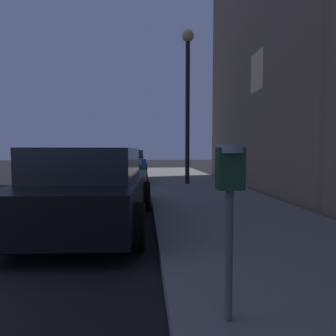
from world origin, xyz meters
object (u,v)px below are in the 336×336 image
street_lamp (188,83)px  car_red (133,158)px  car_green (121,166)px  car_blue (129,161)px  car_black (92,187)px  parking_meter (230,188)px

street_lamp → car_red: bearing=99.8°
car_red → street_lamp: (2.58, -15.00, 3.15)m
car_green → car_blue: 6.50m
car_black → parking_meter: bearing=-64.3°
parking_meter → car_red: bearing=93.8°
car_red → car_black: bearing=-90.0°
parking_meter → car_blue: size_ratio=0.28×
car_black → street_lamp: bearing=63.1°
car_red → street_lamp: 15.54m
car_green → car_blue: bearing=90.0°
parking_meter → car_red: 23.42m
parking_meter → car_blue: car_blue is taller
car_black → car_green: bearing=90.0°
car_green → street_lamp: size_ratio=0.80×
parking_meter → street_lamp: street_lamp is taller
car_green → car_red: size_ratio=1.03×
car_black → car_blue: bearing=90.0°
parking_meter → car_red: car_red is taller
parking_meter → car_black: car_black is taller
car_red → car_green: bearing=-90.0°
parking_meter → car_blue: 16.68m
car_green → car_red: (-0.00, 13.27, -0.00)m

